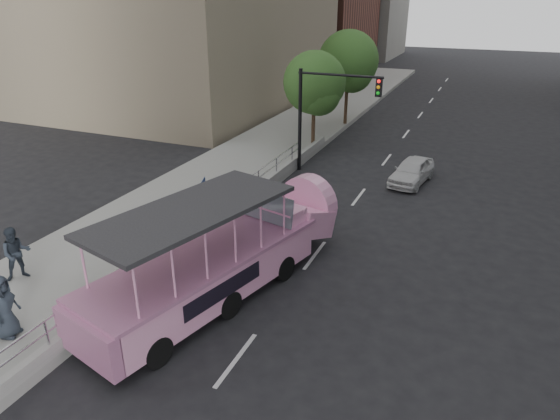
# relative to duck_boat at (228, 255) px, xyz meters

# --- Properties ---
(ground) EXTENTS (160.00, 160.00, 0.00)m
(ground) POSITION_rel_duck_boat_xyz_m (0.78, -0.90, -1.19)
(ground) COLOR black
(sidewalk) EXTENTS (5.50, 80.00, 0.30)m
(sidewalk) POSITION_rel_duck_boat_xyz_m (-4.97, 9.10, -1.04)
(sidewalk) COLOR gray
(sidewalk) RESTS_ON ground
(kerb_wall) EXTENTS (0.24, 30.00, 0.36)m
(kerb_wall) POSITION_rel_duck_boat_xyz_m (-2.34, 1.10, -0.71)
(kerb_wall) COLOR #A8A8A2
(kerb_wall) RESTS_ON sidewalk
(guardrail) EXTENTS (0.07, 22.00, 0.71)m
(guardrail) POSITION_rel_duck_boat_xyz_m (-2.34, 1.10, -0.05)
(guardrail) COLOR silver
(guardrail) RESTS_ON kerb_wall
(duck_boat) EXTENTS (4.64, 9.92, 3.21)m
(duck_boat) POSITION_rel_duck_boat_xyz_m (0.00, 0.00, 0.00)
(duck_boat) COLOR black
(duck_boat) RESTS_ON ground
(car) EXTENTS (1.99, 3.77, 1.22)m
(car) POSITION_rel_duck_boat_xyz_m (3.65, 11.92, -0.58)
(car) COLOR silver
(car) RESTS_ON ground
(pedestrian_mid) EXTENTS (1.03, 1.08, 1.75)m
(pedestrian_mid) POSITION_rel_duck_boat_xyz_m (-6.10, -2.48, -0.02)
(pedestrian_mid) COLOR #262E38
(pedestrian_mid) RESTS_ON sidewalk
(pedestrian_far) EXTENTS (0.77, 0.98, 1.77)m
(pedestrian_far) POSITION_rel_duck_boat_xyz_m (-3.99, -4.69, -0.01)
(pedestrian_far) COLOR #262E38
(pedestrian_far) RESTS_ON sidewalk
(parking_sign) EXTENTS (0.22, 0.56, 2.62)m
(parking_sign) POSITION_rel_duck_boat_xyz_m (-2.10, 2.21, 0.47)
(parking_sign) COLOR black
(parking_sign) RESTS_ON ground
(traffic_signal) EXTENTS (4.20, 0.32, 5.20)m
(traffic_signal) POSITION_rel_duck_boat_xyz_m (-0.92, 11.60, 2.31)
(traffic_signal) COLOR black
(traffic_signal) RESTS_ON ground
(street_tree_near) EXTENTS (3.52, 3.52, 5.72)m
(street_tree_near) POSITION_rel_duck_boat_xyz_m (-2.52, 15.02, 2.63)
(street_tree_near) COLOR #39291A
(street_tree_near) RESTS_ON ground
(street_tree_far) EXTENTS (3.97, 3.97, 6.45)m
(street_tree_far) POSITION_rel_duck_boat_xyz_m (-2.32, 21.02, 3.12)
(street_tree_far) COLOR #39291A
(street_tree_far) RESTS_ON ground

